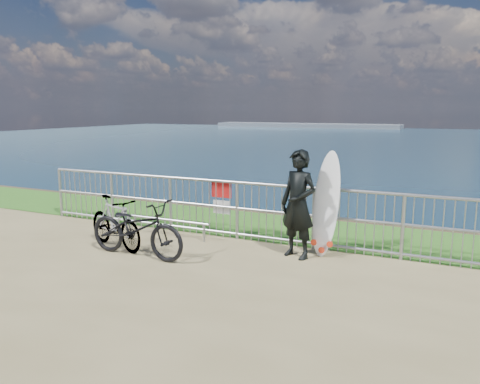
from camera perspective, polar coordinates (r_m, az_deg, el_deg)
The scene contains 8 objects.
grass_strip at distance 9.83m, azimuth 5.05°, elevation -4.38°, with size 120.00×120.00×0.00m, color #27611A.
seascape at distance 160.88m, azimuth 8.05°, elevation 7.84°, with size 260.00×260.00×5.00m.
railing at distance 8.69m, azimuth 2.68°, elevation -2.43°, with size 10.06×0.10×1.13m.
surfer at distance 7.80m, azimuth 7.11°, elevation -1.50°, with size 0.66×0.43×1.82m, color black.
surfboard at distance 8.02m, azimuth 10.42°, elevation -1.89°, with size 0.54×0.50×1.79m.
bicycle_near at distance 8.05m, azimuth -12.51°, elevation -4.32°, with size 0.66×1.88×0.99m, color black.
bicycle_far at distance 8.63m, azimuth -14.99°, elevation -3.61°, with size 0.44×1.57×0.94m, color black.
bike_rack at distance 9.17m, azimuth -8.73°, elevation -3.61°, with size 1.79×0.05×0.37m.
Camera 1 is at (3.22, -6.25, 2.49)m, focal length 35.00 mm.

